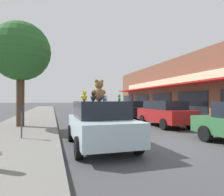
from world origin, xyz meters
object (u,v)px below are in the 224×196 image
(teddy_bear_green, at_px, (119,98))
(teddy_bear_black, at_px, (93,97))
(parked_car_far_center, at_px, (164,113))
(parked_car_far_right, at_px, (130,109))
(teddy_bear_giant, at_px, (99,91))
(teddy_bear_blue, at_px, (104,98))
(teddy_bear_teal, at_px, (99,98))
(street_tree, at_px, (21,52))
(teddy_bear_cream, at_px, (106,98))
(teddy_bear_yellow, at_px, (84,96))
(plush_art_car, at_px, (100,123))
(parking_meter, at_px, (22,117))

(teddy_bear_green, bearing_deg, teddy_bear_black, -90.65)
(teddy_bear_black, xyz_separation_m, parked_car_far_center, (5.46, 4.66, -0.90))
(teddy_bear_black, xyz_separation_m, parked_car_far_right, (5.46, 10.47, -0.94))
(teddy_bear_giant, distance_m, parked_car_far_right, 10.96)
(teddy_bear_blue, bearing_deg, teddy_bear_teal, -66.83)
(teddy_bear_black, relative_size, street_tree, 0.05)
(teddy_bear_black, height_order, street_tree, street_tree)
(teddy_bear_blue, distance_m, teddy_bear_cream, 0.39)
(teddy_bear_yellow, distance_m, teddy_bear_black, 0.36)
(plush_art_car, xyz_separation_m, teddy_bear_cream, (0.35, 0.47, 0.89))
(teddy_bear_giant, distance_m, street_tree, 6.69)
(plush_art_car, xyz_separation_m, teddy_bear_blue, (0.19, 0.12, 0.88))
(plush_art_car, relative_size, parking_meter, 3.25)
(teddy_bear_teal, bearing_deg, teddy_bear_cream, 171.57)
(teddy_bear_teal, xyz_separation_m, teddy_bear_black, (-0.47, -1.30, 0.03))
(teddy_bear_yellow, bearing_deg, teddy_bear_green, 120.49)
(teddy_bear_teal, distance_m, teddy_bear_black, 1.39)
(teddy_bear_blue, height_order, parking_meter, teddy_bear_blue)
(parked_car_far_right, height_order, parking_meter, parked_car_far_right)
(teddy_bear_teal, bearing_deg, parking_meter, 31.62)
(teddy_bear_giant, bearing_deg, plush_art_car, 64.92)
(teddy_bear_black, xyz_separation_m, teddy_bear_cream, (0.69, 0.98, -0.03))
(teddy_bear_blue, distance_m, teddy_bear_green, 1.00)
(street_tree, bearing_deg, plush_art_car, -58.93)
(teddy_bear_black, bearing_deg, street_tree, -17.35)
(teddy_bear_teal, relative_size, teddy_bear_black, 0.77)
(teddy_bear_green, distance_m, teddy_bear_yellow, 1.19)
(teddy_bear_blue, distance_m, street_tree, 7.02)
(plush_art_car, distance_m, teddy_bear_black, 1.10)
(teddy_bear_teal, bearing_deg, street_tree, -5.71)
(teddy_bear_yellow, height_order, street_tree, street_tree)
(teddy_bear_yellow, bearing_deg, teddy_bear_cream, -171.63)
(teddy_bear_black, relative_size, parked_car_far_right, 0.07)
(teddy_bear_teal, relative_size, parked_car_far_right, 0.05)
(teddy_bear_green, xyz_separation_m, teddy_bear_black, (-0.77, 0.34, 0.04))
(parked_car_far_right, bearing_deg, teddy_bear_giant, -117.77)
(teddy_bear_giant, distance_m, teddy_bear_blue, 0.37)
(teddy_bear_giant, bearing_deg, teddy_bear_teal, -117.10)
(teddy_bear_green, height_order, parking_meter, teddy_bear_green)
(teddy_bear_cream, distance_m, street_tree, 6.84)
(teddy_bear_green, bearing_deg, parked_car_far_right, 179.95)
(teddy_bear_teal, relative_size, teddy_bear_blue, 1.10)
(parked_car_far_center, bearing_deg, parked_car_far_right, 90.00)
(teddy_bear_giant, distance_m, parked_car_far_center, 6.46)
(teddy_bear_green, bearing_deg, teddy_bear_teal, -146.33)
(plush_art_car, height_order, teddy_bear_giant, teddy_bear_giant)
(teddy_bear_giant, distance_m, parking_meter, 3.27)
(teddy_bear_teal, relative_size, parking_meter, 0.19)
(teddy_bear_giant, bearing_deg, street_tree, -73.31)
(teddy_bear_teal, distance_m, parked_car_far_center, 6.08)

